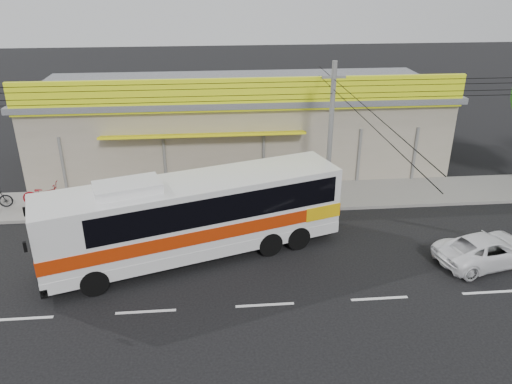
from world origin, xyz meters
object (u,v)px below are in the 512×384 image
motorbike_red (45,194)px  white_car (488,250)px  utility_pole (333,89)px  coach_bus (199,212)px

motorbike_red → white_car: (18.42, -6.63, -0.12)m
motorbike_red → utility_pole: bearing=-95.5°
coach_bus → white_car: bearing=-26.2°
coach_bus → utility_pole: utility_pole is taller
white_car → utility_pole: utility_pole is taller
white_car → utility_pole: size_ratio=0.12×
utility_pole → motorbike_red: bearing=174.7°
coach_bus → utility_pole: 7.97m
white_car → utility_pole: 9.02m
white_car → utility_pole: bearing=30.6°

